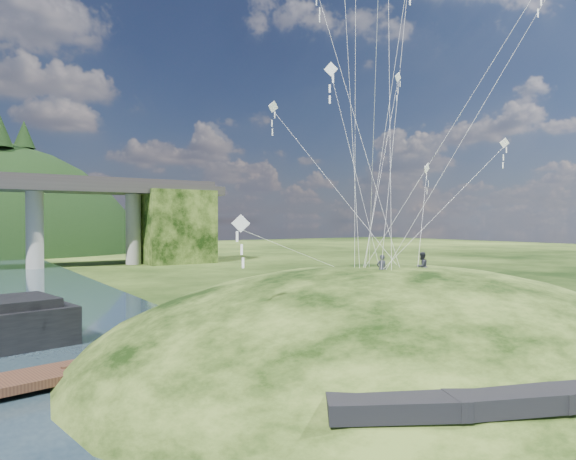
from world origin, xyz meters
TOP-DOWN VIEW (x-y plane):
  - ground at (0.00, 0.00)m, footprint 320.00×320.00m
  - grass_hill at (8.00, 2.00)m, footprint 36.00×32.00m
  - wooden_dock at (-8.10, 6.56)m, footprint 16.06×5.13m
  - kite_flyers at (8.83, 0.91)m, footprint 3.68×0.76m
  - kite_swarm at (8.24, 2.35)m, footprint 20.82×17.70m

SIDE VIEW (x-z plane):
  - grass_hill at x=8.00m, z-range -8.00..5.00m
  - ground at x=0.00m, z-range 0.00..0.00m
  - wooden_dock at x=-8.10m, z-range -0.07..1.07m
  - kite_flyers at x=8.83m, z-range 4.94..6.60m
  - kite_swarm at x=8.24m, z-range 8.45..28.83m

